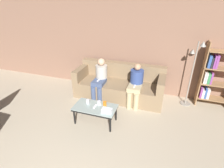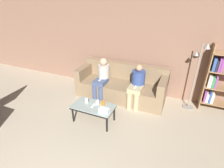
% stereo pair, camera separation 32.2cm
% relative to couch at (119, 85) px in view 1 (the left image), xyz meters
% --- Properties ---
extents(wall_back, '(12.00, 0.06, 2.60)m').
position_rel_couch_xyz_m(wall_back, '(0.00, 0.52, 0.97)').
color(wall_back, '#8C6651').
rests_on(wall_back, ground_plane).
extents(couch, '(2.43, 0.90, 0.91)m').
position_rel_couch_xyz_m(couch, '(0.00, 0.00, 0.00)').
color(couch, '#897051').
rests_on(couch, ground_plane).
extents(coffee_table, '(0.95, 0.51, 0.41)m').
position_rel_couch_xyz_m(coffee_table, '(-0.19, -1.30, 0.03)').
color(coffee_table, '#8C9E99').
rests_on(coffee_table, ground_plane).
extents(cup_near_left, '(0.08, 0.08, 0.11)m').
position_rel_couch_xyz_m(cup_near_left, '(-0.00, -1.19, 0.13)').
color(cup_near_left, orange).
rests_on(cup_near_left, coffee_table).
extents(cup_near_right, '(0.08, 0.08, 0.09)m').
position_rel_couch_xyz_m(cup_near_right, '(-0.14, -1.19, 0.13)').
color(cup_near_right, silver).
rests_on(cup_near_right, coffee_table).
extents(cup_far_center, '(0.08, 0.08, 0.10)m').
position_rel_couch_xyz_m(cup_far_center, '(-0.40, -1.23, 0.13)').
color(cup_far_center, silver).
rests_on(cup_far_center, coffee_table).
extents(tissue_box, '(0.22, 0.12, 0.13)m').
position_rel_couch_xyz_m(tissue_box, '(0.13, -1.42, 0.13)').
color(tissue_box, silver).
rests_on(tissue_box, coffee_table).
extents(game_remote, '(0.04, 0.15, 0.02)m').
position_rel_couch_xyz_m(game_remote, '(-0.19, -1.30, 0.09)').
color(game_remote, white).
rests_on(game_remote, coffee_table).
extents(bookshelf, '(0.80, 0.32, 1.67)m').
position_rel_couch_xyz_m(bookshelf, '(2.34, 0.29, 0.48)').
color(bookshelf, '#9E754C').
rests_on(bookshelf, ground_plane).
extents(standing_lamp, '(0.31, 0.26, 1.69)m').
position_rel_couch_xyz_m(standing_lamp, '(1.82, 0.15, 0.70)').
color(standing_lamp, gray).
rests_on(standing_lamp, ground_plane).
extents(seated_person_left_end, '(0.31, 0.63, 1.11)m').
position_rel_couch_xyz_m(seated_person_left_end, '(-0.49, -0.22, 0.27)').
color(seated_person_left_end, '#47567A').
rests_on(seated_person_left_end, ground_plane).
extents(seated_person_mid_left, '(0.34, 0.65, 1.08)m').
position_rel_couch_xyz_m(seated_person_mid_left, '(0.49, -0.22, 0.26)').
color(seated_person_mid_left, tan).
rests_on(seated_person_mid_left, ground_plane).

